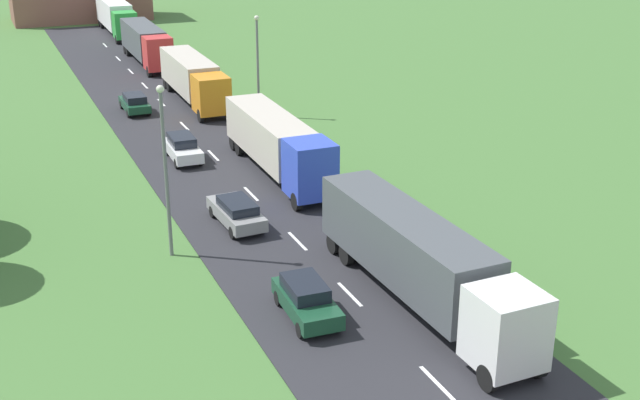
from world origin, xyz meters
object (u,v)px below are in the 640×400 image
truck_second (277,142)px  lamppost_third (258,61)px  truck_lead (418,258)px  car_fourth (183,148)px  car_fifth (135,103)px  car_second (306,299)px  truck_fourth (146,42)px  car_third (237,212)px  lamppost_second (165,164)px  truck_third (193,78)px  truck_fifth (116,15)px

truck_second → lamppost_third: bearing=75.6°
lamppost_third → truck_lead: bearing=-96.8°
car_fourth → car_fifth: bearing=92.2°
truck_second → car_second: (-5.11, -17.19, -1.24)m
truck_fourth → car_second: bearing=-95.1°
car_third → lamppost_second: size_ratio=0.56×
truck_fourth → car_fifth: bearing=-104.9°
truck_third → lamppost_second: size_ratio=1.56×
truck_third → lamppost_second: (-8.70, -28.07, 2.60)m
truck_third → lamppost_second: 29.50m
truck_fifth → lamppost_second: bearing=-97.9°
truck_lead → car_fifth: truck_lead is taller
truck_fifth → car_third: size_ratio=2.98×
car_third → lamppost_third: (8.20, 20.08, 3.46)m
car_third → lamppost_second: bearing=-151.8°
car_second → lamppost_third: bearing=74.4°
truck_second → lamppost_second: 12.78m
car_second → car_fourth: car_fourth is taller
car_fifth → car_second: bearing=-89.9°
car_second → lamppost_second: lamppost_second is taller
truck_second → truck_fifth: size_ratio=0.96×
truck_third → car_third: (-4.70, -25.93, -1.25)m
car_second → lamppost_second: size_ratio=0.51×
truck_fourth → lamppost_third: size_ratio=1.73×
car_third → lamppost_third: 21.96m
truck_fourth → car_third: size_ratio=2.83×
truck_second → car_fifth: bearing=106.0°
car_fifth → truck_lead: bearing=-82.3°
truck_third → car_fourth: 14.93m
truck_lead → lamppost_third: size_ratio=1.88×
truck_fifth → car_fourth: bearing=-95.4°
car_third → truck_lead: bearing=-68.0°
car_fourth → lamppost_second: size_ratio=0.52×
truck_fifth → lamppost_third: size_ratio=1.82×
truck_lead → lamppost_second: bearing=133.4°
truck_fourth → lamppost_third: bearing=-80.4°
truck_fifth → car_third: 60.65m
truck_lead → car_fourth: 23.34m
car_fourth → truck_third: bearing=72.1°
truck_fifth → lamppost_third: bearing=-85.1°
truck_lead → car_fourth: (-4.36, 22.89, -1.28)m
truck_fourth → lamppost_second: size_ratio=1.57×
truck_second → lamppost_third: lamppost_third is taller
truck_fourth → truck_fifth: truck_fifth is taller
truck_fourth → lamppost_third: lamppost_third is taller
truck_third → car_second: truck_third is taller
truck_second → car_third: bearing=-125.3°
truck_second → truck_fourth: bearing=90.6°
car_second → car_fourth: 22.19m
truck_lead → car_fifth: bearing=97.7°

